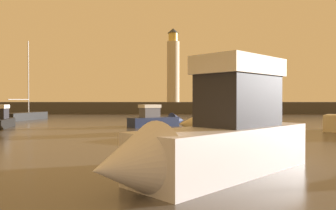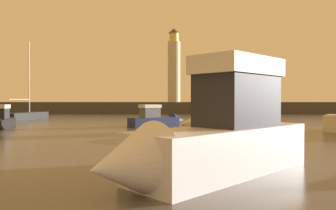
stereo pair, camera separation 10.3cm
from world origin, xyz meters
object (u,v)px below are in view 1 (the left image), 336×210
Objects in this scene: motorboat_0 at (216,135)px; motorboat_2 at (218,121)px; lighthouse at (173,67)px; motorboat_5 at (160,119)px; sailboat_moored at (25,116)px.

motorboat_0 is 1.15× the size of motorboat_2.
motorboat_5 is at bearing -92.49° from lighthouse.
motorboat_2 is (2.14, 14.87, -0.54)m from motorboat_0.
motorboat_0 is at bearing -56.80° from sailboat_moored.
motorboat_0 is (1.17, -49.59, -7.04)m from lighthouse.
lighthouse is at bearing 49.19° from sailboat_moored.
motorboat_5 is (-2.48, 19.52, -0.68)m from motorboat_0.
motorboat_0 is 34.65m from sailboat_moored.
sailboat_moored reaches higher than motorboat_5.
motorboat_2 is 25.39m from sailboat_moored.
sailboat_moored reaches higher than motorboat_0.
motorboat_0 is 1.37× the size of motorboat_5.
motorboat_2 reaches higher than motorboat_5.
motorboat_5 is 19.02m from sailboat_moored.
motorboat_5 is 0.57× the size of sailboat_moored.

